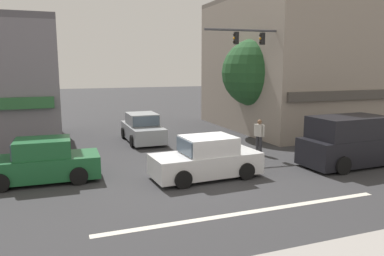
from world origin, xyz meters
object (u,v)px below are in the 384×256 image
van_waiting_far (351,142)px  sedan_crossing_center (42,162)px  street_tree (255,73)px  utility_pole_far_right (278,63)px  traffic_light_mast (274,66)px  pedestrian_mid_crossing (259,135)px  sedan_parked_curbside (206,159)px  sedan_crossing_leftbound (143,129)px

van_waiting_far → sedan_crossing_center: van_waiting_far is taller
street_tree → utility_pole_far_right: (1.55, 0.00, 0.56)m
traffic_light_mast → street_tree: bearing=78.4°
van_waiting_far → utility_pole_far_right: bearing=80.2°
street_tree → traffic_light_mast: traffic_light_mast is taller
utility_pole_far_right → pedestrian_mid_crossing: (-3.92, -4.57, -3.39)m
sedan_crossing_center → sedan_parked_curbside: bearing=-16.1°
van_waiting_far → traffic_light_mast: bearing=99.3°
utility_pole_far_right → sedan_parked_curbside: size_ratio=2.00×
street_tree → pedestrian_mid_crossing: size_ratio=3.48×
sedan_crossing_leftbound → van_waiting_far: (7.09, -8.12, 0.29)m
utility_pole_far_right → sedan_crossing_center: bearing=-157.8°
sedan_parked_curbside → pedestrian_mid_crossing: (3.85, 2.64, 0.24)m
sedan_crossing_center → pedestrian_mid_crossing: bearing=5.7°
pedestrian_mid_crossing → van_waiting_far: bearing=-51.1°
utility_pole_far_right → pedestrian_mid_crossing: size_ratio=5.01×
street_tree → sedan_crossing_center: 13.58m
van_waiting_far → pedestrian_mid_crossing: 4.09m
utility_pole_far_right → pedestrian_mid_crossing: utility_pole_far_right is taller
sedan_parked_curbside → street_tree: bearing=49.2°
sedan_crossing_center → pedestrian_mid_crossing: pedestrian_mid_crossing is taller
sedan_parked_curbside → utility_pole_far_right: bearing=42.9°
street_tree → utility_pole_far_right: size_ratio=0.69×
sedan_crossing_leftbound → street_tree: bearing=-3.1°
utility_pole_far_right → pedestrian_mid_crossing: bearing=-130.6°
sedan_crossing_leftbound → sedan_crossing_center: bearing=-131.1°
utility_pole_far_right → pedestrian_mid_crossing: 6.90m
sedan_parked_curbside → traffic_light_mast: bearing=37.6°
traffic_light_mast → van_waiting_far: size_ratio=1.33×
sedan_crossing_leftbound → utility_pole_far_right: bearing=-2.5°
pedestrian_mid_crossing → street_tree: bearing=62.6°
street_tree → sedan_crossing_center: bearing=-155.3°
utility_pole_far_right → traffic_light_mast: size_ratio=1.35×
sedan_crossing_leftbound → traffic_light_mast: bearing=-27.3°
street_tree → van_waiting_far: bearing=-88.5°
street_tree → sedan_parked_curbside: bearing=-130.8°
sedan_parked_curbside → van_waiting_far: 6.46m
utility_pole_far_right → van_waiting_far: utility_pole_far_right is taller
street_tree → van_waiting_far: 8.23m
utility_pole_far_right → sedan_crossing_center: size_ratio=2.02×
utility_pole_far_right → van_waiting_far: 8.54m
traffic_light_mast → pedestrian_mid_crossing: traffic_light_mast is taller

